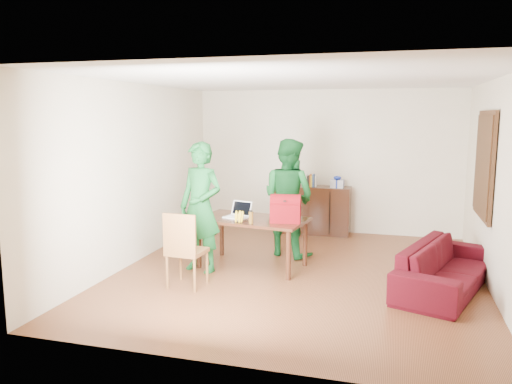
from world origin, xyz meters
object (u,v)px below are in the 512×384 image
(chair, at_px, (187,265))
(bottle, at_px, (251,217))
(person_far, at_px, (288,197))
(laptop, at_px, (236,215))
(table, at_px, (252,224))
(red_bag, at_px, (286,211))
(sofa, at_px, (445,267))
(person_near, at_px, (201,207))

(chair, relative_size, bottle, 5.32)
(person_far, height_order, bottle, person_far)
(chair, bearing_deg, laptop, 75.17)
(table, distance_m, red_bag, 0.59)
(bottle, height_order, sofa, bottle)
(sofa, bearing_deg, red_bag, 105.24)
(bottle, bearing_deg, chair, -132.58)
(person_far, relative_size, red_bag, 4.42)
(laptop, relative_size, sofa, 0.19)
(red_bag, relative_size, sofa, 0.21)
(laptop, bearing_deg, person_far, 70.17)
(bottle, bearing_deg, person_near, -178.30)
(table, height_order, bottle, bottle)
(chair, relative_size, person_near, 0.54)
(person_far, distance_m, laptop, 1.03)
(sofa, bearing_deg, laptop, 104.69)
(red_bag, bearing_deg, bottle, -160.92)
(table, relative_size, laptop, 4.33)
(person_far, xyz_separation_m, red_bag, (0.16, -0.91, -0.05))
(table, height_order, laptop, laptop)
(bottle, height_order, red_bag, red_bag)
(bottle, xyz_separation_m, red_bag, (0.44, 0.22, 0.06))
(chair, height_order, red_bag, red_bag)
(person_near, relative_size, bottle, 9.88)
(laptop, relative_size, red_bag, 0.91)
(person_far, bearing_deg, laptop, 77.84)
(person_near, bearing_deg, person_far, 62.40)
(chair, distance_m, red_bag, 1.57)
(table, bearing_deg, person_far, 73.24)
(sofa, bearing_deg, chair, 123.13)
(bottle, bearing_deg, sofa, 1.19)
(person_near, bearing_deg, table, 42.81)
(table, bearing_deg, sofa, 2.08)
(chair, height_order, laptop, chair)
(red_bag, bearing_deg, table, 159.93)
(laptop, bearing_deg, chair, -91.75)
(chair, height_order, bottle, chair)
(person_far, bearing_deg, table, 89.46)
(chair, relative_size, laptop, 2.60)
(table, distance_m, bottle, 0.39)
(table, height_order, chair, chair)
(chair, bearing_deg, red_bag, 44.03)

